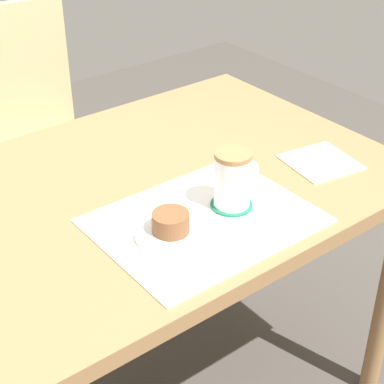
% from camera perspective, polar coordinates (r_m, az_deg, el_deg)
% --- Properties ---
extents(dining_table, '(1.27, 0.77, 0.71)m').
position_cam_1_polar(dining_table, '(1.43, -6.29, -2.70)').
color(dining_table, '#997047').
rests_on(dining_table, ground_plane).
extents(wooden_chair, '(0.46, 0.46, 0.92)m').
position_cam_1_polar(wooden_chair, '(2.08, -14.24, 3.76)').
color(wooden_chair, '#D1B27F').
rests_on(wooden_chair, ground_plane).
extents(placemat, '(0.43, 0.33, 0.00)m').
position_cam_1_polar(placemat, '(1.29, 1.09, -2.55)').
color(placemat, white).
rests_on(placemat, dining_table).
extents(pastry_plate, '(0.14, 0.14, 0.01)m').
position_cam_1_polar(pastry_plate, '(1.24, -1.89, -3.70)').
color(pastry_plate, white).
rests_on(pastry_plate, placemat).
extents(pastry, '(0.07, 0.07, 0.04)m').
position_cam_1_polar(pastry, '(1.23, -1.91, -2.71)').
color(pastry, brown).
rests_on(pastry, pastry_plate).
extents(coffee_coaster, '(0.09, 0.09, 0.00)m').
position_cam_1_polar(coffee_coaster, '(1.33, 3.52, -1.14)').
color(coffee_coaster, '#196B4C').
rests_on(coffee_coaster, placemat).
extents(coffee_mug, '(0.11, 0.08, 0.12)m').
position_cam_1_polar(coffee_mug, '(1.30, 3.69, 1.20)').
color(coffee_mug, white).
rests_on(coffee_mug, coffee_coaster).
extents(paper_napkin, '(0.17, 0.17, 0.00)m').
position_cam_1_polar(paper_napkin, '(1.53, 11.34, 2.62)').
color(paper_napkin, silver).
rests_on(paper_napkin, dining_table).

